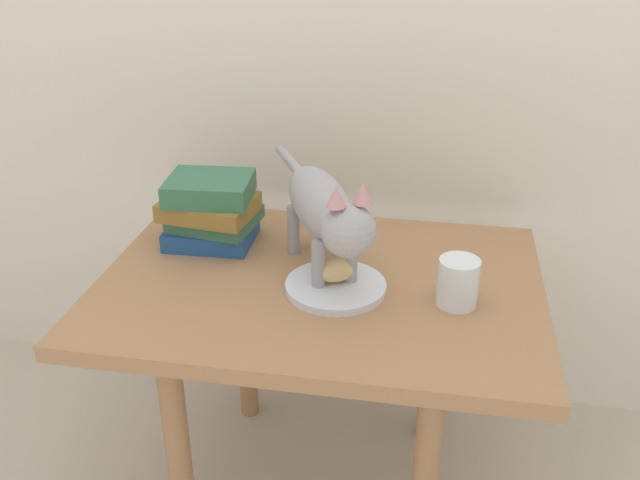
% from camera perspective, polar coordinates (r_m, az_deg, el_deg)
% --- Properties ---
extents(side_table, '(0.80, 0.58, 0.52)m').
position_cam_1_polar(side_table, '(1.30, -0.00, -5.98)').
color(side_table, '#9E724C').
rests_on(side_table, ground).
extents(plate, '(0.18, 0.18, 0.01)m').
position_cam_1_polar(plate, '(1.23, 1.31, -3.87)').
color(plate, silver).
rests_on(plate, side_table).
extents(bread_roll, '(0.10, 0.10, 0.05)m').
position_cam_1_polar(bread_roll, '(1.22, 1.37, -2.27)').
color(bread_roll, '#E0BC7A').
rests_on(bread_roll, plate).
extents(cat, '(0.26, 0.43, 0.23)m').
position_cam_1_polar(cat, '(1.22, 0.42, 2.52)').
color(cat, '#99999E').
rests_on(cat, side_table).
extents(book_stack, '(0.19, 0.17, 0.14)m').
position_cam_1_polar(book_stack, '(1.38, -9.01, 2.39)').
color(book_stack, '#1E4C8C').
rests_on(book_stack, side_table).
extents(candle_jar, '(0.07, 0.07, 0.08)m').
position_cam_1_polar(candle_jar, '(1.19, 11.34, -3.65)').
color(candle_jar, silver).
rests_on(candle_jar, side_table).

